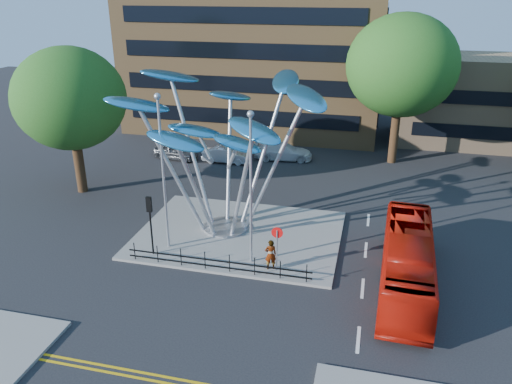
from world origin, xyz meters
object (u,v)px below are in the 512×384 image
(leaf_sculpture, at_px, (223,120))
(pedestrian, at_px, (271,255))
(tree_left, at_px, (70,99))
(street_lamp_right, at_px, (251,176))
(parked_car_mid, at_px, (227,155))
(street_lamp_left, at_px, (162,160))
(tree_right, at_px, (402,66))
(traffic_light_island, at_px, (150,213))
(red_bus, at_px, (407,262))
(parked_car_right, at_px, (283,151))
(parked_car_left, at_px, (176,152))
(no_entry_sign_island, at_px, (277,241))

(leaf_sculpture, height_order, pedestrian, leaf_sculpture)
(tree_left, xyz_separation_m, street_lamp_right, (14.50, -7.00, -1.70))
(pedestrian, height_order, parked_car_mid, pedestrian)
(leaf_sculpture, xyz_separation_m, street_lamp_left, (-2.43, -3.18, -1.52))
(street_lamp_left, distance_m, street_lamp_right, 5.03)
(tree_right, height_order, traffic_light_island, tree_right)
(red_bus, xyz_separation_m, parked_car_mid, (-14.12, 15.86, -0.72))
(tree_right, distance_m, pedestrian, 21.68)
(street_lamp_left, xyz_separation_m, red_bus, (13.00, -0.75, -3.97))
(tree_right, height_order, tree_left, tree_right)
(tree_right, relative_size, street_lamp_right, 1.46)
(tree_right, relative_size, traffic_light_island, 3.54)
(parked_car_right, bearing_deg, street_lamp_right, 178.14)
(parked_car_right, bearing_deg, street_lamp_left, 161.63)
(red_bus, bearing_deg, parked_car_left, 142.11)
(no_entry_sign_island, bearing_deg, street_lamp_right, 162.13)
(tree_right, xyz_separation_m, leaf_sculpture, (-10.07, -15.32, -1.16))
(street_lamp_right, height_order, pedestrian, street_lamp_right)
(parked_car_right, bearing_deg, parked_car_left, 96.11)
(tree_left, relative_size, street_lamp_right, 1.24)
(street_lamp_left, bearing_deg, parked_car_left, 110.64)
(street_lamp_left, distance_m, no_entry_sign_island, 7.47)
(red_bus, bearing_deg, tree_left, 164.32)
(red_bus, bearing_deg, leaf_sculpture, 161.77)
(tree_left, bearing_deg, parked_car_left, 65.22)
(traffic_light_island, distance_m, parked_car_right, 18.54)
(tree_left, height_order, parked_car_right, tree_left)
(street_lamp_right, distance_m, pedestrian, 4.29)
(traffic_light_island, height_order, pedestrian, traffic_light_island)
(street_lamp_right, distance_m, no_entry_sign_island, 3.64)
(red_bus, relative_size, pedestrian, 5.90)
(no_entry_sign_island, distance_m, red_bus, 6.52)
(leaf_sculpture, relative_size, traffic_light_island, 3.71)
(traffic_light_island, distance_m, red_bus, 13.56)
(red_bus, relative_size, parked_car_left, 2.55)
(tree_right, relative_size, parked_car_left, 3.09)
(tree_right, bearing_deg, parked_car_left, -168.80)
(tree_right, xyz_separation_m, pedestrian, (-6.32, -19.50, -7.04))
(street_lamp_left, relative_size, pedestrian, 5.21)
(traffic_light_island, xyz_separation_m, parked_car_left, (-5.12, 15.91, -1.95))
(tree_right, xyz_separation_m, no_entry_sign_island, (-6.00, -19.48, -6.22))
(tree_right, bearing_deg, pedestrian, -107.97)
(parked_car_left, xyz_separation_m, parked_car_right, (9.00, 2.12, 0.05))
(street_lamp_left, relative_size, no_entry_sign_island, 3.59)
(tree_right, relative_size, parked_car_right, 2.44)
(red_bus, xyz_separation_m, pedestrian, (-6.82, -0.25, -0.39))
(tree_right, relative_size, leaf_sculpture, 0.95)
(tree_left, xyz_separation_m, parked_car_left, (3.88, 8.41, -6.13))
(pedestrian, bearing_deg, no_entry_sign_island, 162.74)
(pedestrian, xyz_separation_m, parked_car_right, (-2.79, 18.03, -0.28))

